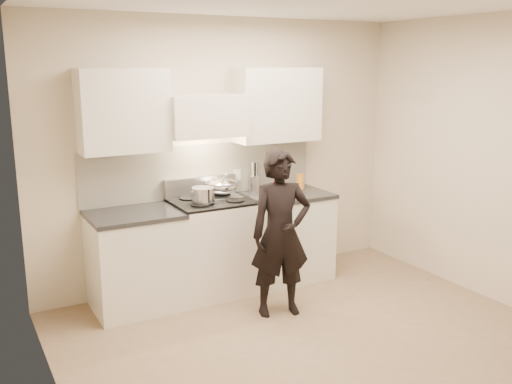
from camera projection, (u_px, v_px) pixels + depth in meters
ground_plane at (319, 343)px, 4.67m from camera, size 4.00×4.00×0.00m
room_shell at (292, 145)px, 4.61m from camera, size 4.04×3.54×2.70m
stove at (212, 246)px, 5.64m from camera, size 0.76×0.65×0.96m
counter_right at (284, 236)px, 6.03m from camera, size 0.92×0.67×0.92m
counter_left at (136, 260)px, 5.27m from camera, size 0.82×0.67×0.92m
wok at (222, 186)px, 5.68m from camera, size 0.32×0.40×0.26m
stock_pot at (203, 195)px, 5.37m from camera, size 0.29×0.28×0.14m
utensil_crock at (254, 182)px, 6.01m from camera, size 0.12×0.12×0.32m
spice_jar at (274, 187)px, 6.02m from camera, size 0.04×0.04×0.10m
oil_glass at (300, 181)px, 6.15m from camera, size 0.09×0.09×0.16m
person at (281, 234)px, 5.09m from camera, size 0.62×0.48×1.51m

